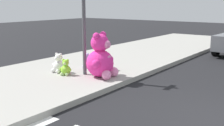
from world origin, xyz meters
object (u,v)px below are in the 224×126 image
Objects in this scene: plush_lime at (66,69)px; plush_brown at (104,62)px; plush_pink_large at (101,59)px; plush_white at (59,64)px; plush_lavender at (87,62)px; sign_pole at (84,18)px.

plush_brown is (1.23, -0.50, 0.05)m from plush_lime.
plush_lime is 1.33m from plush_brown.
plush_pink_large is 1.52m from plush_white.
plush_lime is at bearing 115.28° from plush_pink_large.
sign_pole is at bearing -143.24° from plush_lavender.
plush_white is at bearing 73.00° from plush_lime.
plush_lavender is (0.99, -0.33, -0.05)m from plush_white.
plush_pink_large is 2.65× the size of plush_lavender.
plush_pink_large reaches higher than plush_lavender.
plush_brown is at bearing -80.22° from plush_lavender.
plush_brown is (0.82, -0.09, -1.45)m from sign_pole.
plush_brown is at bearing -6.03° from sign_pole.
plush_brown is (0.11, -0.62, 0.04)m from plush_lavender.
sign_pole is 6.47× the size of plush_lime.
plush_pink_large is 2.17× the size of plush_brown.
plush_white is 1.04m from plush_lavender.
plush_lime is 0.99× the size of plush_lavender.
plush_brown reaches higher than plush_lime.
plush_pink_large is at bearing -64.72° from plush_lime.
plush_lime is at bearing 134.78° from sign_pole.
plush_white is 1.23× the size of plush_lavender.
plush_pink_large is 2.16× the size of plush_white.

